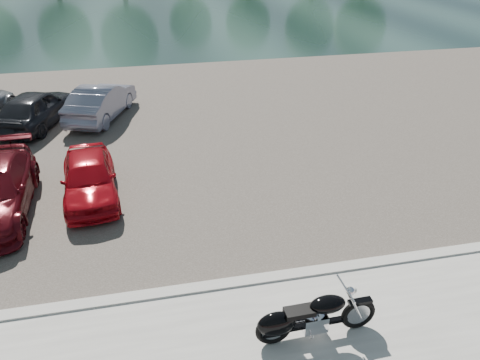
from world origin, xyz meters
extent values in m
plane|color=#595447|center=(0.00, 0.00, 0.00)|extent=(200.00, 200.00, 0.00)
cube|color=#A3A19A|center=(0.00, 2.00, 0.07)|extent=(60.00, 0.30, 0.14)
cube|color=#433D36|center=(0.00, 11.00, 0.02)|extent=(60.00, 18.00, 0.04)
cube|color=#182C2A|center=(0.00, 40.00, 0.00)|extent=(120.00, 40.00, 0.00)
torus|color=black|center=(1.69, 0.30, 0.44)|extent=(0.68, 0.13, 0.68)
torus|color=black|center=(0.04, 0.27, 0.44)|extent=(0.68, 0.13, 0.68)
cylinder|color=#B2B2B7|center=(1.69, 0.30, 0.44)|extent=(0.46, 0.07, 0.46)
cylinder|color=#B2B2B7|center=(0.04, 0.27, 0.44)|extent=(0.46, 0.07, 0.46)
cylinder|color=silver|center=(1.55, 0.20, 0.74)|extent=(0.33, 0.06, 0.63)
cylinder|color=silver|center=(1.54, 0.40, 0.74)|extent=(0.33, 0.06, 0.63)
cylinder|color=silver|center=(1.36, 0.30, 1.13)|extent=(0.05, 0.75, 0.04)
sphere|color=silver|center=(1.46, 0.30, 1.05)|extent=(0.16, 0.16, 0.16)
sphere|color=silver|center=(1.53, 0.30, 1.05)|extent=(0.11, 0.11, 0.11)
cube|color=black|center=(1.69, 0.30, 0.75)|extent=(0.45, 0.15, 0.06)
cube|color=black|center=(0.86, 0.29, 0.38)|extent=(1.20, 0.12, 0.08)
cube|color=silver|center=(0.81, 0.29, 0.45)|extent=(0.46, 0.33, 0.34)
cylinder|color=silver|center=(0.91, 0.29, 0.65)|extent=(0.25, 0.18, 0.27)
cylinder|color=silver|center=(0.71, 0.28, 0.65)|extent=(0.25, 0.18, 0.27)
ellipsoid|color=black|center=(1.04, 0.29, 0.82)|extent=(0.69, 0.37, 0.32)
cube|color=black|center=(0.51, 0.28, 0.76)|extent=(0.56, 0.29, 0.10)
ellipsoid|color=black|center=(0.09, 0.27, 0.56)|extent=(0.73, 0.35, 0.50)
cube|color=black|center=(0.04, 0.27, 0.49)|extent=(0.40, 0.19, 0.30)
cylinder|color=silver|center=(0.51, 0.44, 0.32)|extent=(1.10, 0.11, 0.09)
cylinder|color=silver|center=(0.51, 0.44, 0.40)|extent=(1.10, 0.11, 0.09)
cylinder|color=#B2B2B7|center=(0.71, 0.10, 0.23)|extent=(0.03, 0.14, 0.22)
imported|color=#A80B15|center=(-3.54, 6.47, 0.65)|extent=(1.78, 3.71, 1.22)
imported|color=black|center=(-5.84, 12.30, 0.74)|extent=(2.91, 4.39, 1.39)
imported|color=slate|center=(-3.50, 12.68, 0.71)|extent=(2.74, 4.29, 1.33)
camera|label=1|loc=(-1.82, -5.52, 6.87)|focal=35.00mm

